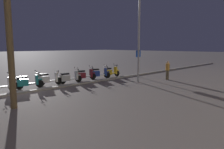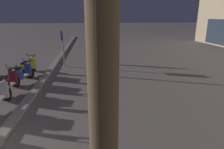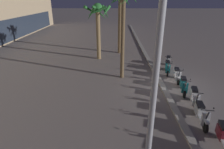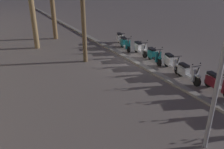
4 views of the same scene
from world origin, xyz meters
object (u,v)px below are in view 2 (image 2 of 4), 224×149
(scooter_blue_tail_end, at_px, (20,74))
(scooter_maroon_far_back, at_px, (6,84))
(pedestrian_by_palm_tree, at_px, (102,53))
(crossing_sign, at_px, (63,45))
(scooter_yellow_second_in_line, at_px, (28,67))

(scooter_blue_tail_end, relative_size, scooter_maroon_far_back, 0.98)
(scooter_maroon_far_back, xyz_separation_m, pedestrian_by_palm_tree, (-5.14, 4.58, 0.37))
(scooter_blue_tail_end, relative_size, crossing_sign, 0.73)
(crossing_sign, height_order, pedestrian_by_palm_tree, crossing_sign)
(scooter_yellow_second_in_line, height_order, scooter_maroon_far_back, same)
(crossing_sign, relative_size, pedestrian_by_palm_tree, 1.52)
(pedestrian_by_palm_tree, bearing_deg, crossing_sign, -77.65)
(scooter_maroon_far_back, bearing_deg, scooter_yellow_second_in_line, 177.60)
(scooter_maroon_far_back, bearing_deg, pedestrian_by_palm_tree, 138.30)
(scooter_yellow_second_in_line, relative_size, scooter_blue_tail_end, 1.01)
(scooter_blue_tail_end, distance_m, pedestrian_by_palm_tree, 5.80)
(scooter_blue_tail_end, xyz_separation_m, scooter_maroon_far_back, (1.42, -0.15, -0.01))
(scooter_yellow_second_in_line, height_order, crossing_sign, crossing_sign)
(crossing_sign, distance_m, pedestrian_by_palm_tree, 2.75)
(scooter_yellow_second_in_line, height_order, scooter_blue_tail_end, same)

